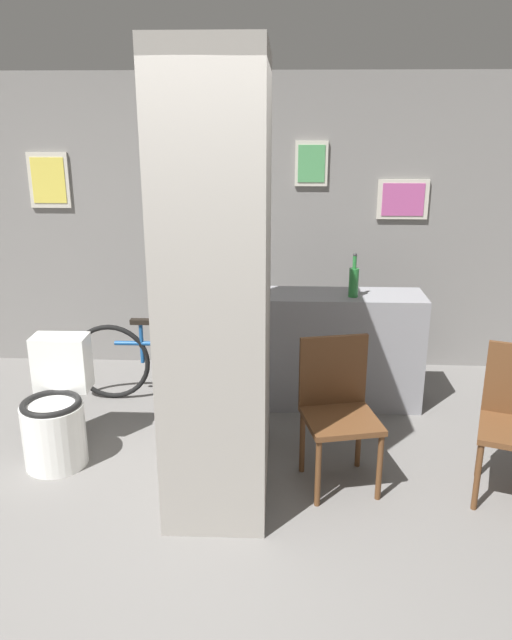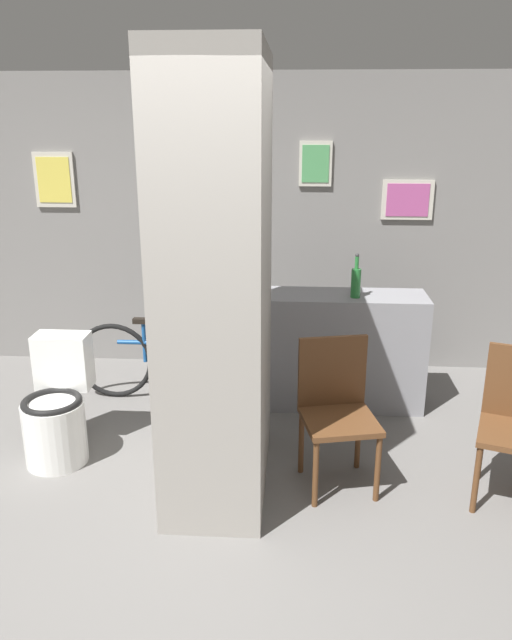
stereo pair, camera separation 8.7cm
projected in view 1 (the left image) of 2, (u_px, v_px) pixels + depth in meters
name	position (u px, v px, depth m)	size (l,w,h in m)	color
ground_plane	(196.00, 537.00, 3.50)	(14.00, 14.00, 0.00)	slate
wall_back	(231.00, 226.00, 5.58)	(8.00, 0.09, 2.60)	gray
pillar_center	(219.00, 284.00, 3.67)	(0.61, 1.24, 2.60)	gray
counter_shelf	(333.00, 349.00, 4.99)	(1.40, 0.44, 0.92)	gray
toilet	(56.00, 413.00, 4.19)	(0.41, 0.57, 0.82)	white
chair_near_pillar	(338.00, 405.00, 3.91)	(0.52, 0.52, 0.94)	brown
bicycle	(175.00, 361.00, 5.08)	(1.70, 0.42, 0.70)	black
bottle_tall	(354.00, 281.00, 4.74)	(0.07, 0.07, 0.34)	#267233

